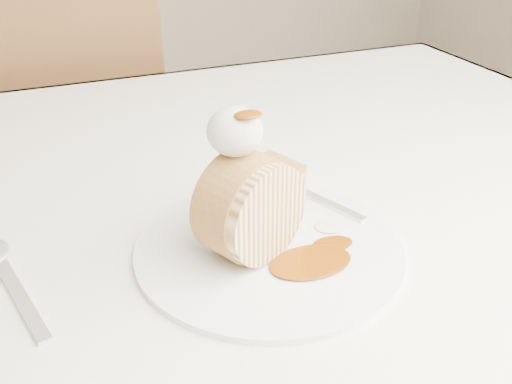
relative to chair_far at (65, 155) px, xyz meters
name	(u,v)px	position (x,y,z in m)	size (l,w,h in m)	color
table	(180,244)	(0.10, -0.66, 0.14)	(1.40, 0.90, 0.75)	white
chair_far	(65,155)	(0.00, 0.00, 0.00)	(0.46, 0.46, 0.91)	brown
plate	(269,248)	(0.15, -0.83, 0.24)	(0.27, 0.27, 0.01)	white
roulade_slice	(251,208)	(0.13, -0.83, 0.29)	(0.10, 0.10, 0.06)	beige
cake_chunk	(268,193)	(0.18, -0.77, 0.26)	(0.06, 0.06, 0.05)	#A98040
whipped_cream	(235,131)	(0.12, -0.82, 0.36)	(0.05, 0.05, 0.05)	white
caramel_drizzle	(248,109)	(0.13, -0.83, 0.39)	(0.03, 0.02, 0.01)	#713304
caramel_pool	(310,262)	(0.18, -0.88, 0.24)	(0.08, 0.05, 0.00)	#713304
fork	(323,201)	(0.24, -0.78, 0.24)	(0.02, 0.16, 0.00)	silver
spoon	(21,299)	(-0.08, -0.82, 0.23)	(0.02, 0.17, 0.00)	silver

